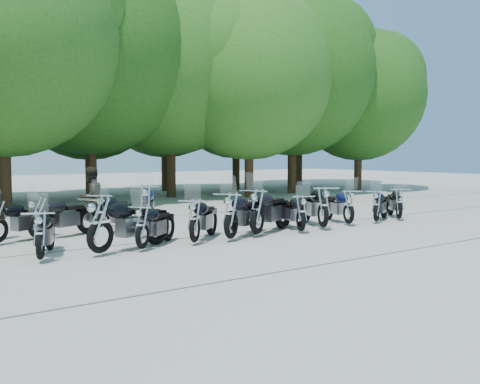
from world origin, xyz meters
TOP-DOWN VIEW (x-y plane):
  - ground at (0.00, 0.00)m, footprint 90.00×90.00m
  - tree_3 at (-3.57, 11.24)m, footprint 8.70×8.70m
  - tree_4 at (0.54, 13.09)m, footprint 9.13×9.13m
  - tree_5 at (4.61, 13.20)m, footprint 9.04×9.04m
  - tree_6 at (7.55, 10.82)m, footprint 8.00×8.00m
  - tree_7 at (11.20, 11.78)m, footprint 8.79×8.79m
  - tree_8 at (15.83, 11.20)m, footprint 7.53×7.53m
  - tree_12 at (1.80, 16.47)m, footprint 7.88×7.88m
  - tree_13 at (6.69, 17.47)m, footprint 8.31×8.31m
  - tree_14 at (10.68, 16.09)m, footprint 8.02×8.02m
  - tree_15 at (16.61, 17.02)m, footprint 9.67×9.67m
  - motorcycle_0 at (-5.67, 0.49)m, footprint 1.44×2.12m
  - motorcycle_1 at (-4.47, 0.40)m, footprint 2.59×1.60m
  - motorcycle_2 at (-3.48, 0.44)m, footprint 1.98×1.75m
  - motorcycle_3 at (-2.10, 0.47)m, footprint 2.06×1.93m
  - motorcycle_4 at (-1.13, 0.36)m, footprint 2.44×1.85m
  - motorcycle_5 at (-0.17, 0.54)m, footprint 2.54×1.82m
  - motorcycle_6 at (1.19, 0.36)m, footprint 1.45×2.15m
  - motorcycle_7 at (2.14, 0.48)m, footprint 1.78×2.52m
  - motorcycle_8 at (3.38, 0.65)m, footprint 1.41×2.23m
  - motorcycle_9 at (4.51, 0.54)m, footprint 2.08×1.56m
  - motorcycle_10 at (5.66, 0.58)m, footprint 1.85×1.98m
  - motorcycle_12 at (-4.85, 3.21)m, footprint 2.27×1.40m
  - motorcycle_13 at (-3.27, 3.03)m, footprint 2.06×2.01m
  - motorcycle_14 at (-1.93, 3.29)m, footprint 2.01×2.59m
  - rider_1 at (-3.01, 4.50)m, footprint 1.05×0.94m

SIDE VIEW (x-z plane):
  - ground at x=0.00m, z-range 0.00..0.00m
  - motorcycle_2 at x=-3.48m, z-range 0.00..1.15m
  - motorcycle_9 at x=4.51m, z-range 0.00..1.15m
  - motorcycle_0 at x=-5.67m, z-range 0.00..1.16m
  - motorcycle_6 at x=1.19m, z-range 0.00..1.17m
  - motorcycle_10 at x=5.66m, z-range 0.00..1.18m
  - motorcycle_8 at x=3.38m, z-range 0.00..1.21m
  - motorcycle_3 at x=-2.10m, z-range 0.00..1.23m
  - motorcycle_12 at x=-4.85m, z-range 0.00..1.23m
  - motorcycle_13 at x=-3.27m, z-range 0.00..1.25m
  - motorcycle_4 at x=-1.13m, z-range 0.00..1.36m
  - motorcycle_7 at x=2.14m, z-range 0.00..1.39m
  - motorcycle_5 at x=-0.17m, z-range 0.00..1.40m
  - motorcycle_1 at x=-4.47m, z-range 0.00..1.40m
  - motorcycle_14 at x=-1.93m, z-range 0.00..1.45m
  - rider_1 at x=-3.01m, z-range 0.00..1.77m
  - tree_8 at x=15.83m, z-range 0.85..10.10m
  - tree_12 at x=1.80m, z-range 0.89..10.56m
  - tree_6 at x=7.55m, z-range 0.90..10.72m
  - tree_14 at x=10.68m, z-range 0.91..10.75m
  - tree_13 at x=6.69m, z-range 0.94..11.14m
  - tree_3 at x=-3.57m, z-range 0.98..11.66m
  - tree_7 at x=11.20m, z-range 0.99..11.79m
  - tree_5 at x=4.61m, z-range 1.02..12.12m
  - tree_4 at x=0.54m, z-range 1.03..12.24m
  - tree_15 at x=16.61m, z-range 1.09..12.96m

